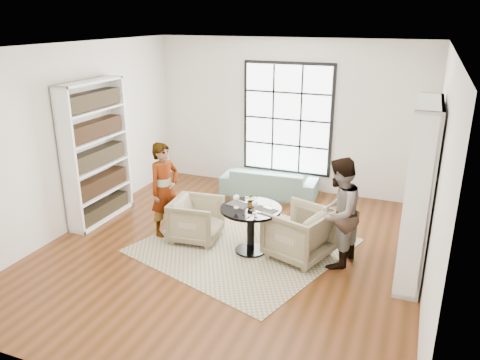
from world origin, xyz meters
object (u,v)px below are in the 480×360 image
at_px(person_right, 338,213).
at_px(flower_centerpiece, 252,200).
at_px(armchair_right, 299,233).
at_px(wine_glass_left, 236,198).
at_px(sofa, 269,182).
at_px(armchair_left, 196,220).
at_px(wine_glass_right, 255,204).
at_px(pedestal_table, 251,220).
at_px(person_left, 165,190).

bearing_deg(person_right, flower_centerpiece, -75.69).
xyz_separation_m(armchair_right, wine_glass_left, (-0.90, -0.20, 0.49)).
relative_size(sofa, flower_centerpiece, 8.63).
distance_m(sofa, armchair_left, 2.33).
xyz_separation_m(armchair_right, wine_glass_right, (-0.58, -0.28, 0.48)).
height_order(pedestal_table, wine_glass_right, wine_glass_right).
relative_size(armchair_left, wine_glass_left, 3.62).
bearing_deg(person_right, wine_glass_left, -71.54).
relative_size(sofa, armchair_left, 2.50).
height_order(armchair_right, wine_glass_right, wine_glass_right).
distance_m(wine_glass_left, flower_centerpiece, 0.24).
distance_m(person_left, flower_centerpiece, 1.50).
xyz_separation_m(armchair_right, person_left, (-2.20, -0.04, 0.39)).
relative_size(person_right, flower_centerpiece, 7.31).
relative_size(person_right, wine_glass_right, 8.14).
bearing_deg(sofa, wine_glass_left, 93.21).
bearing_deg(wine_glass_right, armchair_left, 167.08).
bearing_deg(person_right, pedestal_table, -74.26).
bearing_deg(wine_glass_left, person_right, 7.88).
relative_size(armchair_right, wine_glass_right, 4.32).
height_order(armchair_right, person_right, person_right).
bearing_deg(armchair_right, wine_glass_left, -58.23).
relative_size(pedestal_table, wine_glass_left, 4.36).
bearing_deg(pedestal_table, person_left, 177.12).
bearing_deg(wine_glass_right, sofa, 103.40).
relative_size(armchair_right, person_left, 0.55).
bearing_deg(pedestal_table, armchair_right, 9.13).
bearing_deg(armchair_right, flower_centerpiece, -64.16).
bearing_deg(sofa, pedestal_table, 98.12).
bearing_deg(armchair_right, person_left, -69.80).
distance_m(person_left, wine_glass_right, 1.63).
bearing_deg(pedestal_table, wine_glass_left, -156.04).
relative_size(pedestal_table, sofa, 0.48).
xyz_separation_m(armchair_left, person_right, (2.20, 0.04, 0.45)).
relative_size(armchair_left, wine_glass_right, 3.85).
height_order(sofa, person_right, person_right).
distance_m(armchair_right, person_right, 0.69).
xyz_separation_m(wine_glass_right, flower_centerpiece, (-0.12, 0.20, -0.03)).
distance_m(sofa, wine_glass_right, 2.67).
bearing_deg(pedestal_table, sofa, 101.52).
xyz_separation_m(pedestal_table, armchair_left, (-0.94, 0.08, -0.18)).
height_order(person_left, flower_centerpiece, person_left).
xyz_separation_m(person_right, wine_glass_left, (-1.45, -0.20, 0.08)).
bearing_deg(person_left, sofa, -4.36).
height_order(person_left, wine_glass_left, person_left).
relative_size(person_left, person_right, 0.97).
bearing_deg(armchair_right, armchair_left, -69.47).
distance_m(sofa, person_right, 2.89).
bearing_deg(sofa, person_left, 62.73).
bearing_deg(wine_glass_left, flower_centerpiece, 30.63).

